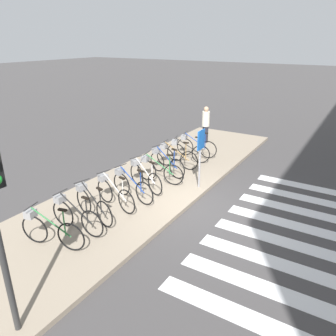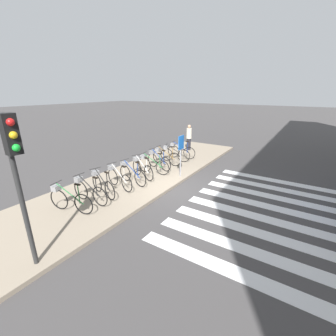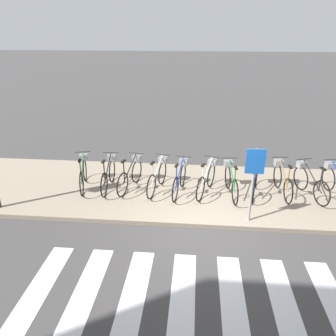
{
  "view_description": "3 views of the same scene",
  "coord_description": "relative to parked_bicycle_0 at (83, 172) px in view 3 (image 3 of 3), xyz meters",
  "views": [
    {
      "loc": [
        -7.57,
        -3.86,
        4.55
      ],
      "look_at": [
        0.54,
        1.14,
        0.77
      ],
      "focal_mm": 35.0,
      "sensor_mm": 36.0,
      "label": 1
    },
    {
      "loc": [
        -7.28,
        -4.4,
        3.83
      ],
      "look_at": [
        0.2,
        0.41,
        0.75
      ],
      "focal_mm": 24.0,
      "sensor_mm": 36.0,
      "label": 2
    },
    {
      "loc": [
        -0.31,
        -6.75,
        4.54
      ],
      "look_at": [
        -1.06,
        1.47,
        0.93
      ],
      "focal_mm": 35.0,
      "sensor_mm": 36.0,
      "label": 3
    }
  ],
  "objects": [
    {
      "name": "parked_bicycle_10",
      "position": [
        7.19,
        0.04,
        0.0
      ],
      "size": [
        0.46,
        1.65,
        1.02
      ],
      "color": "black",
      "rests_on": "sidewalk"
    },
    {
      "name": "parked_bicycle_5",
      "position": [
        3.63,
        -0.03,
        0.0
      ],
      "size": [
        0.67,
        1.59,
        1.02
      ],
      "color": "black",
      "rests_on": "sidewalk"
    },
    {
      "name": "parked_bicycle_6",
      "position": [
        4.29,
        -0.11,
        0.0
      ],
      "size": [
        0.46,
        1.66,
        1.02
      ],
      "color": "black",
      "rests_on": "sidewalk"
    },
    {
      "name": "parked_bicycle_3",
      "position": [
        2.22,
        0.01,
        0.0
      ],
      "size": [
        0.53,
        1.64,
        1.02
      ],
      "color": "black",
      "rests_on": "sidewalk"
    },
    {
      "name": "parked_bicycle_1",
      "position": [
        0.77,
        0.01,
        0.0
      ],
      "size": [
        0.46,
        1.67,
        1.02
      ],
      "color": "black",
      "rests_on": "sidewalk"
    },
    {
      "name": "parked_bicycle_7",
      "position": [
        5.0,
        0.05,
        0.0
      ],
      "size": [
        0.55,
        1.63,
        1.02
      ],
      "color": "black",
      "rests_on": "sidewalk"
    },
    {
      "name": "parked_bicycle_8",
      "position": [
        5.74,
        0.09,
        0.0
      ],
      "size": [
        0.46,
        1.67,
        1.02
      ],
      "color": "black",
      "rests_on": "sidewalk"
    },
    {
      "name": "ground_plane",
      "position": [
        3.59,
        -1.76,
        -0.57
      ],
      "size": [
        120.0,
        120.0,
        0.0
      ],
      "primitive_type": "plane",
      "color": "#423F3F"
    },
    {
      "name": "parked_bicycle_4",
      "position": [
        2.86,
        -0.1,
        0.0
      ],
      "size": [
        0.46,
        1.65,
        1.02
      ],
      "color": "black",
      "rests_on": "sidewalk"
    },
    {
      "name": "parked_bicycle_2",
      "position": [
        1.42,
        0.06,
        0.0
      ],
      "size": [
        0.56,
        1.63,
        1.02
      ],
      "color": "black",
      "rests_on": "sidewalk"
    },
    {
      "name": "parked_bicycle_9",
      "position": [
        6.46,
        0.02,
        0.0
      ],
      "size": [
        0.63,
        1.6,
        1.02
      ],
      "color": "black",
      "rests_on": "sidewalk"
    },
    {
      "name": "parked_bicycle_0",
      "position": [
        0.0,
        0.0,
        0.0
      ],
      "size": [
        0.54,
        1.63,
        1.02
      ],
      "color": "black",
      "rests_on": "sidewalk"
    },
    {
      "name": "sidewalk",
      "position": [
        3.59,
        0.08,
        -0.51
      ],
      "size": [
        15.74,
        3.68,
        0.12
      ],
      "color": "gray",
      "rests_on": "ground_plane"
    },
    {
      "name": "sign_post",
      "position": [
        4.64,
        -1.47,
        0.83
      ],
      "size": [
        0.44,
        0.07,
        1.88
      ],
      "color": "#99999E",
      "rests_on": "sidewalk"
    }
  ]
}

